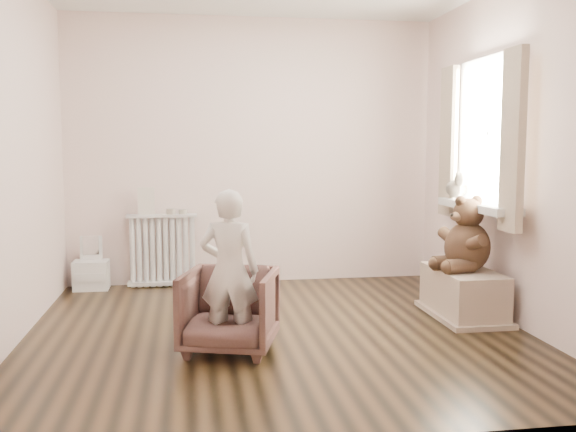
{
  "coord_description": "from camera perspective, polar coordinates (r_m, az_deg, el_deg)",
  "views": [
    {
      "loc": [
        -0.62,
        -4.54,
        1.34
      ],
      "look_at": [
        0.15,
        0.45,
        0.8
      ],
      "focal_mm": 40.0,
      "sensor_mm": 36.0,
      "label": 1
    }
  ],
  "objects": [
    {
      "name": "paper_doll",
      "position": [
        6.25,
        -12.49,
        1.31
      ],
      "size": [
        0.16,
        0.01,
        0.26
      ],
      "primitive_type": "cube",
      "color": "beige",
      "rests_on": "radiator"
    },
    {
      "name": "curtain_left",
      "position": [
        4.83,
        19.36,
        6.35
      ],
      "size": [
        0.06,
        0.26,
        1.3
      ],
      "primitive_type": "cube",
      "color": "#B8A88C",
      "rests_on": "right_wall"
    },
    {
      "name": "toy_bench",
      "position": [
        5.31,
        15.33,
        -6.51
      ],
      "size": [
        0.43,
        0.8,
        0.38
      ],
      "primitive_type": "cube",
      "color": "#B8A58C",
      "rests_on": "floor"
    },
    {
      "name": "left_wall",
      "position": [
        4.69,
        -23.46,
        5.11
      ],
      "size": [
        0.02,
        3.6,
        2.6
      ],
      "primitive_type": "cube",
      "color": "white",
      "rests_on": "ground"
    },
    {
      "name": "plush_cat",
      "position": [
        5.72,
        14.73,
        2.51
      ],
      "size": [
        0.26,
        0.32,
        0.23
      ],
      "primitive_type": null,
      "rotation": [
        0.0,
        0.0,
        0.38
      ],
      "color": "gray",
      "rests_on": "window_sill"
    },
    {
      "name": "window",
      "position": [
        5.39,
        17.55,
        7.0
      ],
      "size": [
        0.03,
        0.9,
        1.1
      ],
      "primitive_type": "cube",
      "color": "white",
      "rests_on": "right_wall"
    },
    {
      "name": "back_wall",
      "position": [
        6.37,
        -3.21,
        5.75
      ],
      "size": [
        3.6,
        0.02,
        2.6
      ],
      "primitive_type": "cube",
      "color": "white",
      "rests_on": "ground"
    },
    {
      "name": "tin_a",
      "position": [
        6.25,
        -10.36,
        0.4
      ],
      "size": [
        0.09,
        0.09,
        0.05
      ],
      "primitive_type": "cylinder",
      "color": "#A59E8C",
      "rests_on": "radiator"
    },
    {
      "name": "radiator",
      "position": [
        6.29,
        -11.1,
        -2.68
      ],
      "size": [
        0.67,
        0.13,
        0.7
      ],
      "primitive_type": "cube",
      "color": "silver",
      "rests_on": "floor"
    },
    {
      "name": "floor",
      "position": [
        4.77,
        -0.97,
        -10.21
      ],
      "size": [
        3.6,
        3.6,
        0.01
      ],
      "primitive_type": "cube",
      "color": "black",
      "rests_on": "ground"
    },
    {
      "name": "child",
      "position": [
        4.17,
        -5.23,
        -4.85
      ],
      "size": [
        0.44,
        0.35,
        1.06
      ],
      "primitive_type": "imported",
      "rotation": [
        0.0,
        0.0,
        2.85
      ],
      "color": "silver",
      "rests_on": "armchair"
    },
    {
      "name": "curtain_right",
      "position": [
        5.86,
        14.08,
        6.42
      ],
      "size": [
        0.06,
        0.26,
        1.3
      ],
      "primitive_type": "cube",
      "color": "#B8A88C",
      "rests_on": "right_wall"
    },
    {
      "name": "armchair",
      "position": [
        4.28,
        -5.24,
        -8.35
      ],
      "size": [
        0.73,
        0.74,
        0.55
      ],
      "primitive_type": "imported",
      "rotation": [
        0.0,
        0.0,
        -0.29
      ],
      "color": "brown",
      "rests_on": "floor"
    },
    {
      "name": "toy_vanity",
      "position": [
        6.35,
        -17.12,
        -3.82
      ],
      "size": [
        0.32,
        0.23,
        0.5
      ],
      "primitive_type": "cube",
      "color": "silver",
      "rests_on": "floor"
    },
    {
      "name": "right_wall",
      "position": [
        5.14,
        19.38,
        5.32
      ],
      "size": [
        0.02,
        3.6,
        2.6
      ],
      "primitive_type": "cube",
      "color": "white",
      "rests_on": "ground"
    },
    {
      "name": "window_sill",
      "position": [
        5.37,
        16.49,
        0.84
      ],
      "size": [
        0.22,
        1.1,
        0.06
      ],
      "primitive_type": "cube",
      "color": "silver",
      "rests_on": "right_wall"
    },
    {
      "name": "teddy_bear",
      "position": [
        5.22,
        15.69,
        -1.5
      ],
      "size": [
        0.54,
        0.45,
        0.58
      ],
      "primitive_type": null,
      "rotation": [
        0.0,
        0.0,
        0.2
      ],
      "color": "#342215",
      "rests_on": "toy_bench"
    },
    {
      "name": "tin_b",
      "position": [
        6.25,
        -9.34,
        0.37
      ],
      "size": [
        0.08,
        0.08,
        0.04
      ],
      "primitive_type": "cylinder",
      "color": "#A59E8C",
      "rests_on": "radiator"
    },
    {
      "name": "front_wall",
      "position": [
        2.81,
        4.03,
        5.24
      ],
      "size": [
        3.6,
        0.02,
        2.6
      ],
      "primitive_type": "cube",
      "color": "white",
      "rests_on": "ground"
    }
  ]
}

